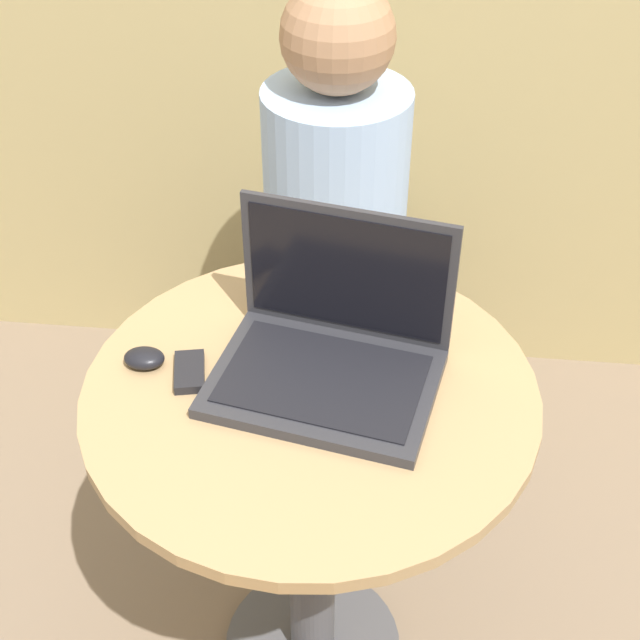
% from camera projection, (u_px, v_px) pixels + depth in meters
% --- Properties ---
extents(round_table, '(0.74, 0.74, 0.77)m').
position_uv_depth(round_table, '(311.00, 472.00, 1.56)').
color(round_table, '#4C4C51').
rests_on(round_table, ground_plane).
extents(laptop, '(0.40, 0.33, 0.26)m').
position_uv_depth(laptop, '(331.00, 345.00, 1.43)').
color(laptop, '#2D2D33').
rests_on(laptop, round_table).
extents(cell_phone, '(0.07, 0.10, 0.02)m').
position_uv_depth(cell_phone, '(190.00, 372.00, 1.45)').
color(cell_phone, black).
rests_on(cell_phone, round_table).
extents(computer_mouse, '(0.07, 0.05, 0.03)m').
position_uv_depth(computer_mouse, '(144.00, 358.00, 1.47)').
color(computer_mouse, black).
rests_on(computer_mouse, round_table).
extents(person_seated, '(0.34, 0.49, 1.23)m').
position_uv_depth(person_seated, '(339.00, 276.00, 2.07)').
color(person_seated, '#4C4742').
rests_on(person_seated, ground_plane).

